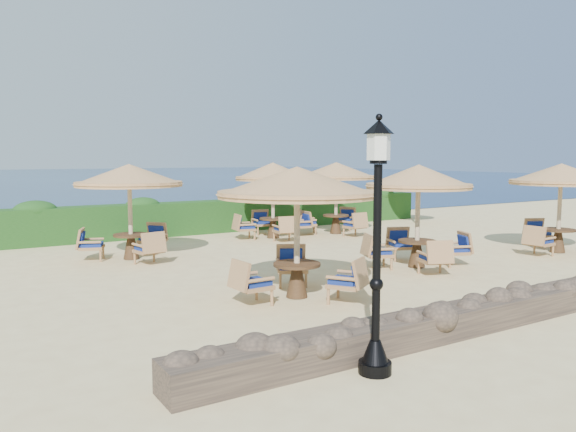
{
  "coord_description": "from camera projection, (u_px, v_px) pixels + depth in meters",
  "views": [
    {
      "loc": [
        -9.54,
        -12.26,
        2.84
      ],
      "look_at": [
        -1.82,
        0.18,
        1.3
      ],
      "focal_mm": 35.0,
      "sensor_mm": 36.0,
      "label": 1
    }
  ],
  "objects": [
    {
      "name": "ground",
      "position": [
        347.0,
        259.0,
        15.66
      ],
      "size": [
        120.0,
        120.0,
        0.0
      ],
      "primitive_type": "plane",
      "color": "beige",
      "rests_on": "ground"
    },
    {
      "name": "sea",
      "position": [
        24.0,
        179.0,
        74.8
      ],
      "size": [
        160.0,
        160.0,
        0.0
      ],
      "primitive_type": "plane",
      "color": "#0B1E49",
      "rests_on": "ground"
    },
    {
      "name": "hedge",
      "position": [
        232.0,
        215.0,
        21.68
      ],
      "size": [
        18.0,
        0.9,
        1.2
      ],
      "primitive_type": "cube",
      "color": "#153C13",
      "rests_on": "ground"
    },
    {
      "name": "stone_wall",
      "position": [
        552.0,
        299.0,
        10.4
      ],
      "size": [
        15.0,
        0.65,
        0.44
      ],
      "primitive_type": "cube",
      "color": "brown",
      "rests_on": "ground"
    },
    {
      "name": "lamp_post",
      "position": [
        377.0,
        257.0,
        7.24
      ],
      "size": [
        0.44,
        0.44,
        3.31
      ],
      "color": "black",
      "rests_on": "ground"
    },
    {
      "name": "extra_parasol",
      "position": [
        417.0,
        173.0,
        23.92
      ],
      "size": [
        2.3,
        2.3,
        2.41
      ],
      "color": "#CBB48F",
      "rests_on": "ground"
    },
    {
      "name": "cafe_set_0",
      "position": [
        297.0,
        199.0,
        11.21
      ],
      "size": [
        3.24,
        3.24,
        2.65
      ],
      "color": "#CBB48F",
      "rests_on": "ground"
    },
    {
      "name": "cafe_set_1",
      "position": [
        418.0,
        198.0,
        14.35
      ],
      "size": [
        2.86,
        2.86,
        2.65
      ],
      "color": "#CBB48F",
      "rests_on": "ground"
    },
    {
      "name": "cafe_set_2",
      "position": [
        561.0,
        188.0,
        16.59
      ],
      "size": [
        2.95,
        2.95,
        2.65
      ],
      "color": "#CBB48F",
      "rests_on": "ground"
    },
    {
      "name": "cafe_set_3",
      "position": [
        130.0,
        190.0,
        15.49
      ],
      "size": [
        2.96,
        2.96,
        2.65
      ],
      "color": "#CBB48F",
      "rests_on": "ground"
    },
    {
      "name": "cafe_set_4",
      "position": [
        273.0,
        187.0,
        19.63
      ],
      "size": [
        2.87,
        2.87,
        2.65
      ],
      "color": "#CBB48F",
      "rests_on": "ground"
    },
    {
      "name": "cafe_set_5",
      "position": [
        336.0,
        182.0,
        20.72
      ],
      "size": [
        2.9,
        2.9,
        2.65
      ],
      "color": "#CBB48F",
      "rests_on": "ground"
    }
  ]
}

